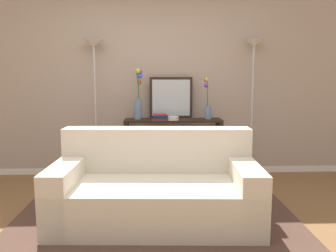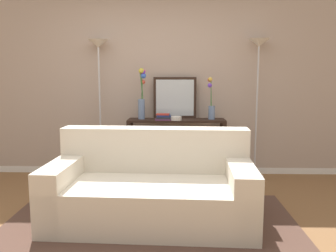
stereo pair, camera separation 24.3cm
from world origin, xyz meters
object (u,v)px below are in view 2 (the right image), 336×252
Objects in this scene: couch at (152,190)px; floor_lamp_right at (258,70)px; book_stack at (163,117)px; floor_lamp_left at (99,70)px; console_table at (176,138)px; vase_tall_flowers at (142,95)px; vase_short_flowers at (211,103)px; fruit_bowl at (176,118)px; book_row_under_console at (148,174)px; wall_mirror at (175,98)px.

floor_lamp_right is at bearing 48.01° from couch.
floor_lamp_right is 1.43m from book_stack.
couch is at bearing -61.10° from floor_lamp_left.
console_table is 0.76m from vase_tall_flowers.
couch is 3.48× the size of vase_short_flowers.
vase_short_flowers is at bearing -0.04° from vase_tall_flowers.
vase_tall_flowers is 0.42m from book_stack.
fruit_bowl is at bearing -93.26° from console_table.
vase_short_flowers is (0.47, 0.01, 0.48)m from console_table.
couch is 2.08m from floor_lamp_left.
fruit_bowl is at bearing -14.17° from book_row_under_console.
floor_lamp_left is at bearing -175.77° from wall_mirror.
book_stack reaches higher than console_table.
fruit_bowl is 0.17m from book_stack.
vase_short_flowers is 0.53m from fruit_bowl.
wall_mirror is 0.36m from book_stack.
couch is 9.03× the size of book_stack.
console_table is at bearing -1.60° from vase_tall_flowers.
fruit_bowl is at bearing -171.83° from floor_lamp_right.
floor_lamp_right reaches higher than vase_short_flowers.
vase_tall_flowers reaches higher than book_row_under_console.
wall_mirror is at bearing 15.41° from vase_tall_flowers.
vase_short_flowers is 0.68m from book_stack.
floor_lamp_left reaches higher than vase_short_flowers.
book_row_under_console is at bearing -179.17° from vase_short_flowers.
floor_lamp_right is 2.75× the size of vase_tall_flowers.
floor_lamp_left is 1.59m from book_row_under_console.
floor_lamp_left reaches higher than console_table.
wall_mirror is 2.03× the size of book_row_under_console.
floor_lamp_left is 1.09m from book_stack.
vase_short_flowers is at bearing -1.77° from floor_lamp_left.
vase_tall_flowers is at bearing -4.53° from floor_lamp_left.
couch is 1.05× the size of floor_lamp_left.
book_stack is (-1.28, -0.13, -0.63)m from floor_lamp_right.
wall_mirror is (1.04, 0.08, -0.38)m from floor_lamp_left.
vase_tall_flowers is 1.11m from book_row_under_console.
fruit_bowl is (1.06, -0.16, -0.64)m from floor_lamp_left.
couch is at bearing -83.69° from book_row_under_console.
floor_lamp_right is 12.49× the size of fruit_bowl.
floor_lamp_right reaches higher than book_stack.
couch is 1.47m from console_table.
vase_tall_flowers is (-0.23, 1.44, 0.86)m from couch.
book_stack is at bearing -8.49° from floor_lamp_left.
book_stack reaches higher than book_row_under_console.
console_table is at bearing -178.47° from vase_short_flowers.
book_row_under_console is at bearing -5.16° from floor_lamp_left.
fruit_bowl is (0.02, -0.24, -0.26)m from wall_mirror.
book_row_under_console is (0.66, -0.06, -1.44)m from floor_lamp_left.
console_table is 8.71× the size of fruit_bowl.
fruit_bowl is (0.47, -0.11, -0.31)m from vase_tall_flowers.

